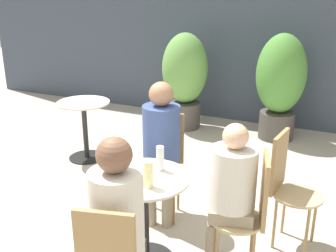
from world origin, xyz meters
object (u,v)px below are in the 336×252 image
object	(u,v)px
seated_person_2	(161,141)
potted_plant_0	(185,76)
beer_glass_2	(124,164)
seated_person_0	(118,220)
bistro_chair_2	(164,156)
bistro_chair_4	(287,180)
cafe_table_near	(145,204)
bistro_chair_1	(251,207)
seated_person_1	(230,187)
beer_glass_0	(148,174)
cafe_table_far	(85,120)
beer_glass_1	(160,158)
potted_plant_1	(280,82)

from	to	relation	value
seated_person_2	potted_plant_0	xyz separation A→B (m)	(-0.78, 2.40, 0.02)
beer_glass_2	seated_person_0	bearing A→B (deg)	-62.33
bistro_chair_2	bistro_chair_4	xyz separation A→B (m)	(1.07, -0.03, 0.00)
seated_person_0	seated_person_2	xyz separation A→B (m)	(-0.30, 1.17, 0.01)
cafe_table_near	bistro_chair_4	size ratio (longest dim) A/B	0.77
bistro_chair_1	beer_glass_2	distance (m)	0.93
seated_person_1	beer_glass_0	distance (m)	0.57
bistro_chair_1	bistro_chair_4	bearing A→B (deg)	147.91
bistro_chair_2	seated_person_1	world-z (taller)	seated_person_1
cafe_table_far	potted_plant_0	distance (m)	1.71
cafe_table_near	beer_glass_0	world-z (taller)	beer_glass_0
cafe_table_near	beer_glass_1	world-z (taller)	beer_glass_1
cafe_table_near	potted_plant_0	size ratio (longest dim) A/B	0.51
seated_person_2	potted_plant_1	size ratio (longest dim) A/B	0.88
seated_person_1	cafe_table_near	bearing A→B (deg)	-90.00
bistro_chair_4	beer_glass_0	size ratio (longest dim) A/B	4.99
bistro_chair_2	beer_glass_2	distance (m)	0.77
cafe_table_far	cafe_table_near	bearing A→B (deg)	-42.14
cafe_table_far	beer_glass_1	bearing A→B (deg)	-38.13
seated_person_0	potted_plant_1	distance (m)	3.68
cafe_table_far	bistro_chair_4	xyz separation A→B (m)	(2.45, -0.72, 0.07)
cafe_table_near	potted_plant_1	bearing A→B (deg)	82.57
cafe_table_near	bistro_chair_4	world-z (taller)	bistro_chair_4
cafe_table_far	seated_person_2	distance (m)	1.66
cafe_table_near	bistro_chair_1	world-z (taller)	bistro_chair_1
potted_plant_0	bistro_chair_4	bearing A→B (deg)	-51.57
cafe_table_far	seated_person_2	size ratio (longest dim) A/B	0.57
beer_glass_0	beer_glass_1	size ratio (longest dim) A/B	1.01
seated_person_0	beer_glass_0	world-z (taller)	seated_person_0
beer_glass_1	seated_person_0	bearing A→B (deg)	-82.71
beer_glass_0	potted_plant_1	size ratio (longest dim) A/B	0.13
cafe_table_near	beer_glass_0	xyz separation A→B (m)	(0.10, -0.12, 0.31)
bistro_chair_1	bistro_chair_4	xyz separation A→B (m)	(0.16, 0.51, 0.00)
beer_glass_0	potted_plant_0	world-z (taller)	potted_plant_0
seated_person_1	beer_glass_1	size ratio (longest dim) A/B	6.19
potted_plant_0	potted_plant_1	world-z (taller)	potted_plant_1
cafe_table_far	potted_plant_0	world-z (taller)	potted_plant_0
bistro_chair_1	beer_glass_1	size ratio (longest dim) A/B	5.02
seated_person_1	potted_plant_0	bearing A→B (deg)	-166.26
beer_glass_0	potted_plant_0	distance (m)	3.27
cafe_table_near	seated_person_2	xyz separation A→B (m)	(-0.15, 0.58, 0.25)
seated_person_0	cafe_table_far	bearing A→B (deg)	-63.74
seated_person_2	potted_plant_0	bearing A→B (deg)	93.69
bistro_chair_2	potted_plant_1	bearing A→B (deg)	61.68
cafe_table_near	cafe_table_far	size ratio (longest dim) A/B	1.00
potted_plant_0	potted_plant_1	distance (m)	1.34
seated_person_2	beer_glass_1	distance (m)	0.49
bistro_chair_4	potted_plant_0	distance (m)	2.93
seated_person_0	cafe_table_near	bearing A→B (deg)	-90.00
potted_plant_1	beer_glass_1	bearing A→B (deg)	-96.71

